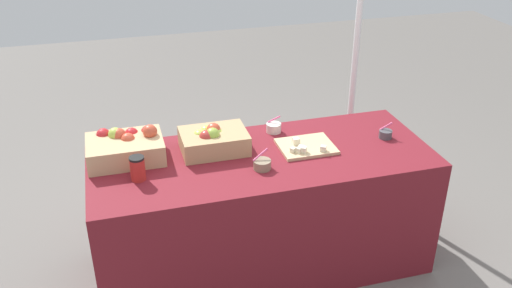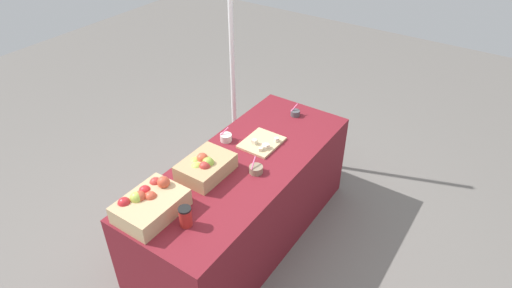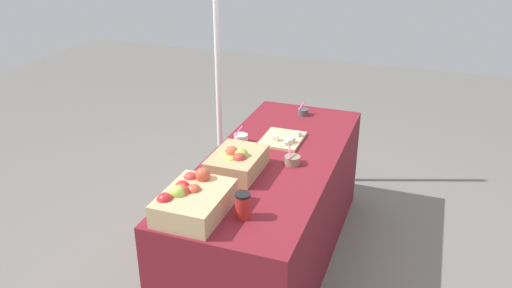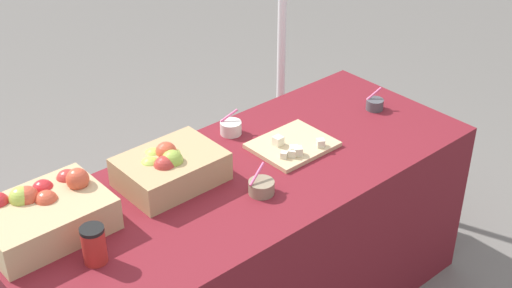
{
  "view_description": "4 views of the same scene",
  "coord_description": "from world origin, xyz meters",
  "px_view_note": "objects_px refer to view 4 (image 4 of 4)",
  "views": [
    {
      "loc": [
        -0.76,
        -2.56,
        2.21
      ],
      "look_at": [
        -0.03,
        0.02,
        0.81
      ],
      "focal_mm": 38.61,
      "sensor_mm": 36.0,
      "label": 1
    },
    {
      "loc": [
        -1.97,
        -1.44,
        2.61
      ],
      "look_at": [
        0.17,
        0.01,
        0.8
      ],
      "focal_mm": 30.46,
      "sensor_mm": 36.0,
      "label": 2
    },
    {
      "loc": [
        -2.67,
        -0.86,
        2.1
      ],
      "look_at": [
        -0.11,
        0.07,
        0.87
      ],
      "focal_mm": 35.91,
      "sensor_mm": 36.0,
      "label": 3
    },
    {
      "loc": [
        -1.44,
        -1.69,
        2.21
      ],
      "look_at": [
        0.02,
        -0.04,
        0.88
      ],
      "focal_mm": 49.44,
      "sensor_mm": 36.0,
      "label": 4
    }
  ],
  "objects_px": {
    "cutting_board_front": "(293,145)",
    "sample_bowl_mid": "(375,104)",
    "sample_bowl_near": "(261,187)",
    "apple_crate_middle": "(169,167)",
    "sample_bowl_far": "(231,128)",
    "coffee_cup": "(94,245)",
    "apple_crate_left": "(44,213)"
  },
  "relations": [
    {
      "from": "cutting_board_front",
      "to": "sample_bowl_mid",
      "type": "relative_size",
      "value": 3.2
    },
    {
      "from": "sample_bowl_mid",
      "to": "sample_bowl_near",
      "type": "bearing_deg",
      "value": -169.34
    },
    {
      "from": "apple_crate_middle",
      "to": "coffee_cup",
      "type": "distance_m",
      "value": 0.48
    },
    {
      "from": "sample_bowl_near",
      "to": "apple_crate_left",
      "type": "bearing_deg",
      "value": 155.35
    },
    {
      "from": "apple_crate_middle",
      "to": "sample_bowl_near",
      "type": "relative_size",
      "value": 3.55
    },
    {
      "from": "apple_crate_left",
      "to": "coffee_cup",
      "type": "relative_size",
      "value": 3.11
    },
    {
      "from": "apple_crate_left",
      "to": "sample_bowl_mid",
      "type": "relative_size",
      "value": 4.23
    },
    {
      "from": "apple_crate_left",
      "to": "cutting_board_front",
      "type": "relative_size",
      "value": 1.32
    },
    {
      "from": "apple_crate_left",
      "to": "sample_bowl_far",
      "type": "relative_size",
      "value": 4.05
    },
    {
      "from": "coffee_cup",
      "to": "sample_bowl_mid",
      "type": "bearing_deg",
      "value": 3.39
    },
    {
      "from": "sample_bowl_mid",
      "to": "sample_bowl_far",
      "type": "bearing_deg",
      "value": 157.56
    },
    {
      "from": "apple_crate_middle",
      "to": "sample_bowl_far",
      "type": "height_order",
      "value": "apple_crate_middle"
    },
    {
      "from": "cutting_board_front",
      "to": "sample_bowl_far",
      "type": "height_order",
      "value": "sample_bowl_far"
    },
    {
      "from": "sample_bowl_near",
      "to": "sample_bowl_far",
      "type": "relative_size",
      "value": 1.03
    },
    {
      "from": "apple_crate_middle",
      "to": "coffee_cup",
      "type": "height_order",
      "value": "apple_crate_middle"
    },
    {
      "from": "apple_crate_middle",
      "to": "cutting_board_front",
      "type": "distance_m",
      "value": 0.53
    },
    {
      "from": "cutting_board_front",
      "to": "coffee_cup",
      "type": "bearing_deg",
      "value": -174.84
    },
    {
      "from": "sample_bowl_mid",
      "to": "sample_bowl_far",
      "type": "xyz_separation_m",
      "value": [
        -0.61,
        0.25,
        0.0
      ]
    },
    {
      "from": "sample_bowl_mid",
      "to": "coffee_cup",
      "type": "bearing_deg",
      "value": -176.61
    },
    {
      "from": "sample_bowl_mid",
      "to": "cutting_board_front",
      "type": "bearing_deg",
      "value": -179.98
    },
    {
      "from": "cutting_board_front",
      "to": "sample_bowl_near",
      "type": "height_order",
      "value": "sample_bowl_near"
    },
    {
      "from": "sample_bowl_near",
      "to": "apple_crate_middle",
      "type": "bearing_deg",
      "value": 127.1
    },
    {
      "from": "sample_bowl_near",
      "to": "sample_bowl_far",
      "type": "xyz_separation_m",
      "value": [
        0.19,
        0.4,
        0.0
      ]
    },
    {
      "from": "apple_crate_left",
      "to": "sample_bowl_mid",
      "type": "height_order",
      "value": "apple_crate_left"
    },
    {
      "from": "cutting_board_front",
      "to": "sample_bowl_mid",
      "type": "bearing_deg",
      "value": 0.02
    },
    {
      "from": "sample_bowl_near",
      "to": "coffee_cup",
      "type": "relative_size",
      "value": 0.79
    },
    {
      "from": "cutting_board_front",
      "to": "sample_bowl_near",
      "type": "bearing_deg",
      "value": -153.48
    },
    {
      "from": "cutting_board_front",
      "to": "sample_bowl_far",
      "type": "relative_size",
      "value": 3.07
    },
    {
      "from": "apple_crate_middle",
      "to": "apple_crate_left",
      "type": "bearing_deg",
      "value": 175.3
    },
    {
      "from": "cutting_board_front",
      "to": "sample_bowl_near",
      "type": "relative_size",
      "value": 2.98
    },
    {
      "from": "apple_crate_middle",
      "to": "sample_bowl_mid",
      "type": "height_order",
      "value": "apple_crate_middle"
    },
    {
      "from": "apple_crate_middle",
      "to": "coffee_cup",
      "type": "bearing_deg",
      "value": -154.29
    }
  ]
}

